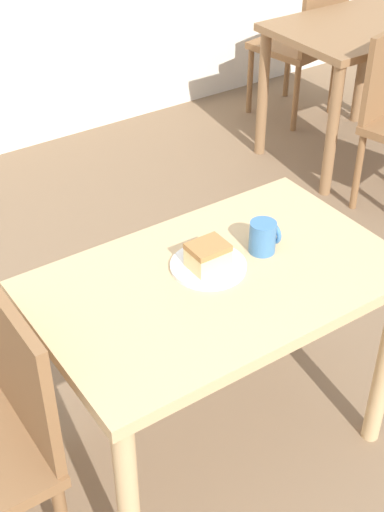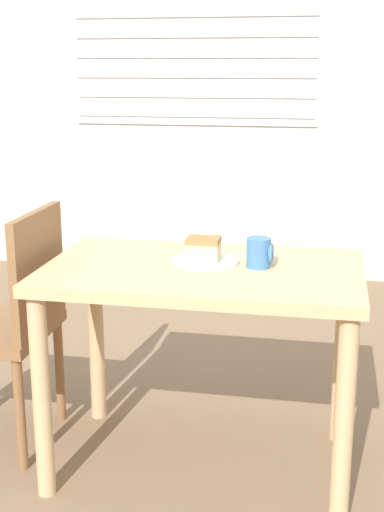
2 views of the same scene
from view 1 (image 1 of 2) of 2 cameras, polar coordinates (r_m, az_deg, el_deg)
dining_table_near at (r=2.11m, az=2.02°, el=-4.18°), size 1.05×0.65×0.74m
dining_table_far at (r=4.08m, az=12.90°, el=15.76°), size 0.88×0.66×0.76m
chair_far_opposite at (r=4.56m, az=8.98°, el=16.66°), size 0.50×0.50×0.89m
plate at (r=2.06m, az=1.32°, el=-0.80°), size 0.22×0.22×0.01m
cake_slice at (r=2.03m, az=1.28°, el=0.04°), size 0.11×0.09×0.08m
coffee_mug at (r=2.12m, az=5.75°, el=1.55°), size 0.09×0.08×0.10m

